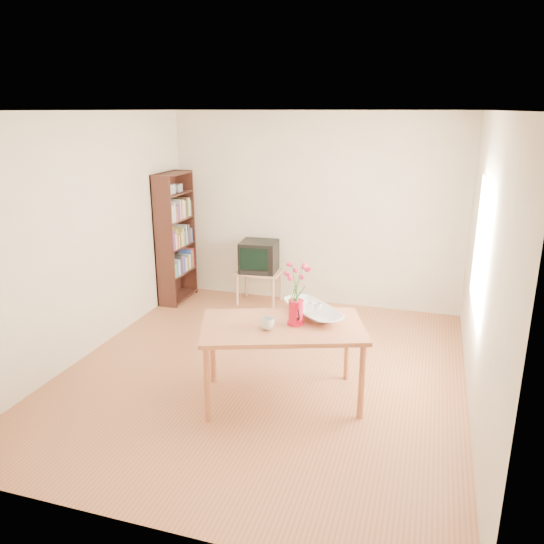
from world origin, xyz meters
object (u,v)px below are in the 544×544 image
(bowl, at_px, (313,291))
(mug, at_px, (267,324))
(pitcher, at_px, (296,313))
(television, at_px, (259,256))
(table, at_px, (283,333))

(bowl, bearing_deg, mug, -124.68)
(pitcher, relative_size, television, 0.45)
(mug, bearing_deg, television, -108.01)
(mug, relative_size, television, 0.25)
(bowl, bearing_deg, television, 120.24)
(table, height_order, mug, mug)
(pitcher, distance_m, mug, 0.28)
(television, bearing_deg, pitcher, -69.14)
(table, xyz_separation_m, television, (-1.03, 2.43, 0.00))
(pitcher, bearing_deg, television, 87.98)
(mug, bearing_deg, table, -166.25)
(television, bearing_deg, table, -71.74)
(pitcher, height_order, mug, pitcher)
(bowl, bearing_deg, table, -123.04)
(table, distance_m, mug, 0.21)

